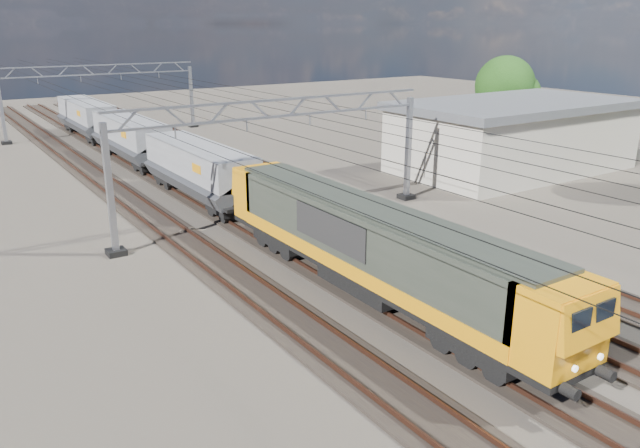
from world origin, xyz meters
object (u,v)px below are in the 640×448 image
catenary_gantry_far (103,97)px  hopper_wagon_third (87,116)px  hopper_wagon_lead (199,168)px  tree_far (509,88)px  hopper_wagon_mid (131,136)px  industrial_shed (513,135)px  locomotive (369,244)px  catenary_gantry_mid (280,157)px

catenary_gantry_far → hopper_wagon_third: catenary_gantry_far is taller
hopper_wagon_lead → tree_far: size_ratio=1.58×
hopper_wagon_mid → industrial_shed: (24.00, -19.10, 0.49)m
locomotive → hopper_wagon_mid: 31.90m
locomotive → tree_far: tree_far is taller
catenary_gantry_far → catenary_gantry_mid: bearing=-90.0°
tree_far → industrial_shed: bearing=-136.9°
catenary_gantry_mid → locomotive: (-2.00, -10.79, -1.58)m
industrial_shed → tree_far: tree_far is taller
locomotive → hopper_wagon_third: locomotive is taller
catenary_gantry_far → locomotive: catenary_gantry_far is taller
catenary_gantry_far → industrial_shed: size_ratio=1.07×
industrial_shed → hopper_wagon_lead: bearing=168.5°
locomotive → catenary_gantry_mid: bearing=79.5°
hopper_wagon_lead → hopper_wagon_mid: 14.20m
catenary_gantry_mid → hopper_wagon_lead: catenary_gantry_mid is taller
hopper_wagon_mid → catenary_gantry_mid: bearing=-84.6°
catenary_gantry_mid → locomotive: 11.09m
hopper_wagon_third → industrial_shed: size_ratio=0.70×
hopper_wagon_mid → industrial_shed: size_ratio=0.70×
catenary_gantry_far → hopper_wagon_mid: catenary_gantry_far is taller
catenary_gantry_mid → locomotive: catenary_gantry_mid is taller
locomotive → hopper_wagon_mid: bearing=90.0°
catenary_gantry_mid → hopper_wagon_lead: bearing=106.2°
industrial_shed → hopper_wagon_third: bearing=125.8°
hopper_wagon_lead → industrial_shed: (24.00, -4.90, 0.49)m
catenary_gantry_mid → locomotive: size_ratio=0.94×
catenary_gantry_mid → industrial_shed: 22.12m
locomotive → industrial_shed: (24.00, 12.79, 0.40)m
tree_far → catenary_gantry_mid: bearing=-162.1°
hopper_wagon_mid → industrial_shed: bearing=-38.5°
hopper_wagon_mid → hopper_wagon_third: size_ratio=1.00×
catenary_gantry_mid → catenary_gantry_far: size_ratio=1.00×
locomotive → hopper_wagon_mid: (-0.00, 31.90, -0.09)m
catenary_gantry_mid → industrial_shed: catenary_gantry_mid is taller
catenary_gantry_far → hopper_wagon_third: size_ratio=1.53×
hopper_wagon_lead → industrial_shed: size_ratio=0.70×
locomotive → hopper_wagon_lead: 17.70m
industrial_shed → hopper_wagon_mid: bearing=141.5°
industrial_shed → locomotive: bearing=-151.9°
industrial_shed → tree_far: size_ratio=2.26×
catenary_gantry_mid → catenary_gantry_far: (0.00, 36.00, 0.00)m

